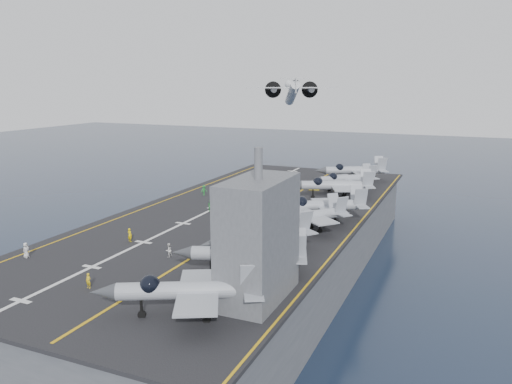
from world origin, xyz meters
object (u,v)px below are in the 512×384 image
at_px(island_superstructure, 258,225).
at_px(tow_cart_a, 214,249).
at_px(transport_plane, 292,93).
at_px(fighter_jet_0, 189,288).

relative_size(island_superstructure, tow_cart_a, 7.33).
distance_m(island_superstructure, tow_cart_a, 15.83).
bearing_deg(tow_cart_a, transport_plane, 102.55).
bearing_deg(tow_cart_a, island_superstructure, -43.89).
xyz_separation_m(island_superstructure, fighter_jet_0, (-4.18, -6.21, -4.81)).
distance_m(fighter_jet_0, transport_plane, 98.23).
bearing_deg(transport_plane, tow_cart_a, -77.45).
relative_size(fighter_jet_0, tow_cart_a, 9.04).
bearing_deg(transport_plane, island_superstructure, -72.55).
bearing_deg(fighter_jet_0, tow_cart_a, 110.69).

